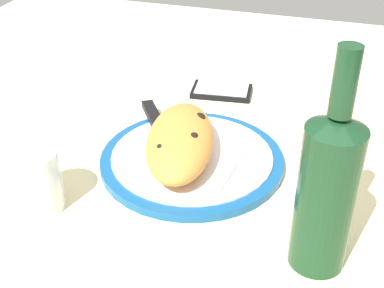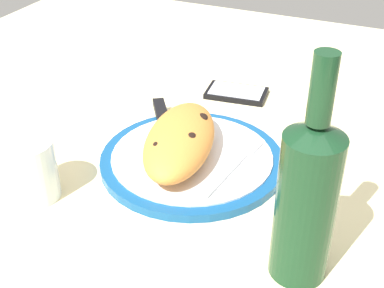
{
  "view_description": "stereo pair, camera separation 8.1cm",
  "coord_description": "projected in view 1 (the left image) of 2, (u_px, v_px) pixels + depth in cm",
  "views": [
    {
      "loc": [
        -65.89,
        -20.63,
        47.01
      ],
      "look_at": [
        0.0,
        0.0,
        3.66
      ],
      "focal_mm": 49.78,
      "sensor_mm": 36.0,
      "label": 1
    },
    {
      "loc": [
        -63.0,
        -28.24,
        47.01
      ],
      "look_at": [
        0.0,
        0.0,
        3.66
      ],
      "focal_mm": 49.78,
      "sensor_mm": 36.0,
      "label": 2
    }
  ],
  "objects": [
    {
      "name": "ground_plane",
      "position": [
        192.0,
        172.0,
        0.84
      ],
      "size": [
        150.0,
        150.0,
        3.0
      ],
      "primitive_type": "cube",
      "color": "beige"
    },
    {
      "name": "plate",
      "position": [
        192.0,
        159.0,
        0.83
      ],
      "size": [
        28.61,
        28.61,
        1.66
      ],
      "color": "navy",
      "rests_on": "ground_plane"
    },
    {
      "name": "knife",
      "position": [
        157.0,
        124.0,
        0.9
      ],
      "size": [
        19.78,
        14.32,
        1.2
      ],
      "color": "silver",
      "rests_on": "plate"
    },
    {
      "name": "wine_bottle",
      "position": [
        327.0,
        189.0,
        0.6
      ],
      "size": [
        6.84,
        6.84,
        28.02
      ],
      "color": "#14381E",
      "rests_on": "ground_plane"
    },
    {
      "name": "calzone",
      "position": [
        180.0,
        141.0,
        0.81
      ],
      "size": [
        23.77,
        14.87,
        5.81
      ],
      "color": "orange",
      "rests_on": "plate"
    },
    {
      "name": "fork",
      "position": [
        239.0,
        159.0,
        0.81
      ],
      "size": [
        17.31,
        3.56,
        0.4
      ],
      "color": "silver",
      "rests_on": "plate"
    },
    {
      "name": "water_glass",
      "position": [
        35.0,
        184.0,
        0.72
      ],
      "size": [
        7.27,
        7.27,
        8.97
      ],
      "color": "silver",
      "rests_on": "ground_plane"
    },
    {
      "name": "smartphone",
      "position": [
        222.0,
        91.0,
        1.04
      ],
      "size": [
        8.15,
        12.21,
        1.16
      ],
      "color": "black",
      "rests_on": "ground_plane"
    }
  ]
}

